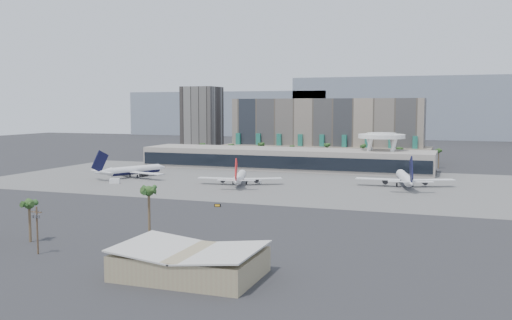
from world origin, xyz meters
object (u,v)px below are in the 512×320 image
(airliner_left, at_px, (132,170))
(taxiway_sign, at_px, (218,205))
(airliner_centre, at_px, (240,177))
(service_vehicle_b, at_px, (258,182))
(service_vehicle_a, at_px, (115,181))
(utility_pole, at_px, (37,226))
(airliner_right, at_px, (405,178))

(airliner_left, bearing_deg, taxiway_sign, -15.39)
(airliner_centre, xyz_separation_m, service_vehicle_b, (6.46, 7.23, -2.78))
(airliner_left, xyz_separation_m, service_vehicle_a, (4.27, -22.47, -2.72))
(airliner_centre, distance_m, service_vehicle_b, 10.08)
(airliner_centre, relative_size, service_vehicle_b, 12.98)
(service_vehicle_b, height_order, taxiway_sign, service_vehicle_b)
(utility_pole, distance_m, airliner_left, 153.67)
(service_vehicle_a, relative_size, service_vehicle_b, 1.50)
(service_vehicle_a, distance_m, taxiway_sign, 83.06)
(airliner_centre, height_order, service_vehicle_a, airliner_centre)
(airliner_left, relative_size, airliner_centre, 1.03)
(service_vehicle_a, xyz_separation_m, service_vehicle_b, (64.48, 22.67, -0.34))
(utility_pole, xyz_separation_m, service_vehicle_a, (-56.33, 118.70, -6.01))
(airliner_centre, xyz_separation_m, taxiway_sign, (13.67, -57.37, -3.04))
(airliner_left, relative_size, taxiway_sign, 16.94)
(airliner_right, height_order, taxiway_sign, airliner_right)
(taxiway_sign, bearing_deg, airliner_left, 128.57)
(service_vehicle_b, bearing_deg, airliner_centre, -129.94)
(airliner_left, bearing_deg, airliner_centre, 18.46)
(utility_pole, height_order, service_vehicle_a, utility_pole)
(taxiway_sign, bearing_deg, service_vehicle_b, 85.23)
(airliner_left, distance_m, service_vehicle_b, 68.82)
(airliner_left, bearing_deg, airliner_right, 29.97)
(airliner_left, bearing_deg, service_vehicle_a, -54.33)
(airliner_centre, height_order, taxiway_sign, airliner_centre)
(airliner_right, bearing_deg, taxiway_sign, -140.19)
(service_vehicle_a, bearing_deg, airliner_left, 79.48)
(service_vehicle_a, bearing_deg, taxiway_sign, -51.61)
(utility_pole, relative_size, service_vehicle_b, 3.89)
(airliner_left, xyz_separation_m, service_vehicle_b, (68.76, 0.20, -3.06))
(airliner_left, height_order, taxiway_sign, airliner_left)
(airliner_right, bearing_deg, airliner_centre, -177.52)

